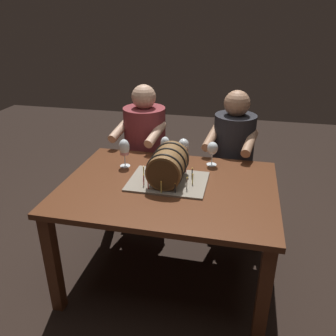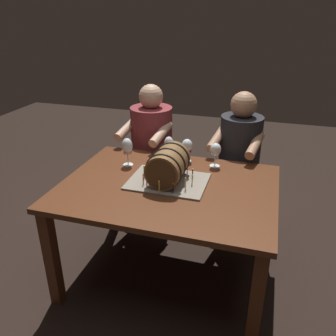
{
  "view_description": "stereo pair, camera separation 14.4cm",
  "coord_description": "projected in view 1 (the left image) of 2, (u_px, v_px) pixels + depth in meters",
  "views": [
    {
      "loc": [
        0.42,
        -1.89,
        1.74
      ],
      "look_at": [
        -0.01,
        0.04,
        0.82
      ],
      "focal_mm": 37.01,
      "sensor_mm": 36.0,
      "label": 1
    },
    {
      "loc": [
        0.56,
        -1.85,
        1.74
      ],
      "look_at": [
        -0.01,
        0.04,
        0.82
      ],
      "focal_mm": 37.01,
      "sensor_mm": 36.0,
      "label": 2
    }
  ],
  "objects": [
    {
      "name": "ground_plane",
      "position": [
        168.0,
        274.0,
        2.49
      ],
      "size": [
        8.0,
        8.0,
        0.0
      ],
      "primitive_type": "plane",
      "color": "black"
    },
    {
      "name": "wine_glass_red",
      "position": [
        183.0,
        146.0,
        2.48
      ],
      "size": [
        0.08,
        0.08,
        0.17
      ],
      "color": "white",
      "rests_on": "dining_table"
    },
    {
      "name": "wine_glass_rose",
      "position": [
        124.0,
        148.0,
        2.39
      ],
      "size": [
        0.08,
        0.08,
        0.2
      ],
      "color": "white",
      "rests_on": "dining_table"
    },
    {
      "name": "person_seated_left",
      "position": [
        145.0,
        159.0,
        2.98
      ],
      "size": [
        0.43,
        0.51,
        1.19
      ],
      "color": "#4C1B1E",
      "rests_on": "ground"
    },
    {
      "name": "barrel_cake",
      "position": [
        168.0,
        167.0,
        2.17
      ],
      "size": [
        0.49,
        0.37,
        0.24
      ],
      "color": "gray",
      "rests_on": "dining_table"
    },
    {
      "name": "dining_table",
      "position": [
        168.0,
        198.0,
        2.22
      ],
      "size": [
        1.34,
        1.0,
        0.72
      ],
      "color": "#562D19",
      "rests_on": "ground"
    },
    {
      "name": "wine_glass_empty",
      "position": [
        212.0,
        149.0,
        2.41
      ],
      "size": [
        0.08,
        0.08,
        0.17
      ],
      "color": "white",
      "rests_on": "dining_table"
    },
    {
      "name": "person_seated_right",
      "position": [
        231.0,
        168.0,
        2.84
      ],
      "size": [
        0.42,
        0.5,
        1.18
      ],
      "color": "black",
      "rests_on": "ground"
    },
    {
      "name": "wine_glass_white",
      "position": [
        165.0,
        145.0,
        2.5
      ],
      "size": [
        0.07,
        0.07,
        0.18
      ],
      "color": "white",
      "rests_on": "dining_table"
    }
  ]
}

